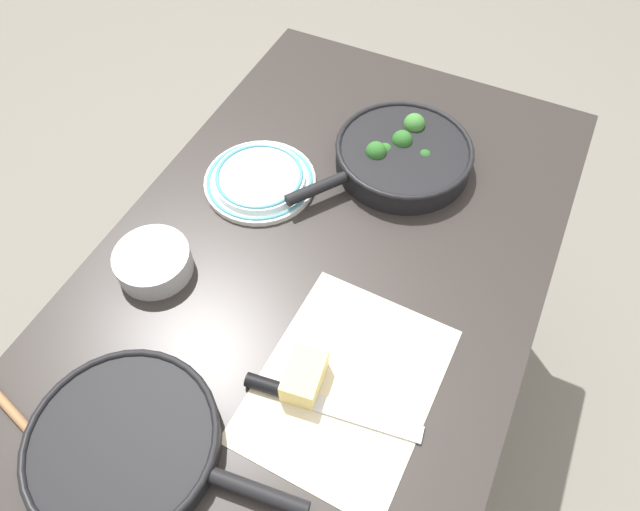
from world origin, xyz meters
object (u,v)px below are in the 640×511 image
Objects in this scene: skillet_broccoli at (402,154)px; grater_knife at (307,399)px; skillet_eggs at (125,443)px; wooden_spoon at (27,428)px; dinner_plate_stack at (260,179)px; prep_bowl_steel at (153,262)px; cheese_block at (304,376)px.

grater_knife is at bearing 40.59° from skillet_broccoli.
skillet_broccoli is 0.76m from skillet_eggs.
skillet_eggs reaches higher than grater_knife.
skillet_broccoli is 1.02× the size of wooden_spoon.
grater_knife is 0.48m from dinner_plate_stack.
skillet_broccoli reaches higher than grater_knife.
cheese_block is at bearing 76.90° from prep_bowl_steel.
skillet_broccoli is 0.53m from cheese_block.
skillet_broccoli reaches higher than dinner_plate_stack.
prep_bowl_steel is (-0.29, -0.15, 0.00)m from skillet_eggs.
wooden_spoon is at bearing -54.20° from cheese_block.
cheese_block reaches higher than skillet_eggs.
skillet_eggs is 0.29m from cheese_block.
skillet_eggs is 4.80× the size of cheese_block.
wooden_spoon is 0.34m from prep_bowl_steel.
dinner_plate_stack is (-0.36, -0.28, -0.01)m from cheese_block.
skillet_broccoli is 0.85× the size of skillet_eggs.
grater_knife is 1.26× the size of dinner_plate_stack.
cheese_block is (0.53, 0.03, -0.01)m from skillet_broccoli.
skillet_broccoli is 0.85m from wooden_spoon.
wooden_spoon is at bearing -171.02° from skillet_eggs.
skillet_eggs is 1.91× the size of dinner_plate_stack.
wooden_spoon is 0.62m from dinner_plate_stack.
prep_bowl_steel is at bearing -103.10° from cheese_block.
dinner_plate_stack is at bearing 165.64° from prep_bowl_steel.
dinner_plate_stack is at bearing -141.75° from cheese_block.
prep_bowl_steel is at bearing 111.17° from skillet_eggs.
dinner_plate_stack is at bearing -18.92° from skillet_broccoli.
wooden_spoon is 1.26× the size of grater_knife.
grater_knife is 3.19× the size of cheese_block.
skillet_broccoli is 0.56m from grater_knife.
cheese_block is 0.45m from dinner_plate_stack.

